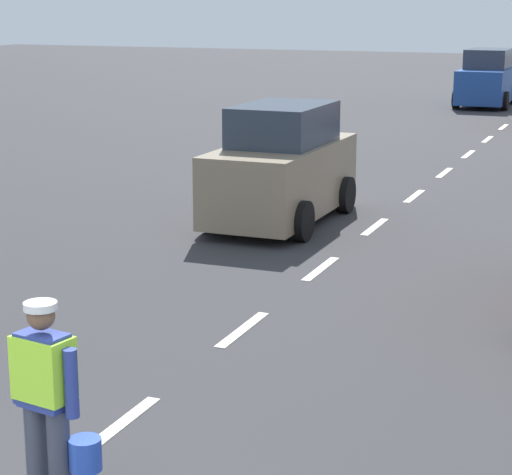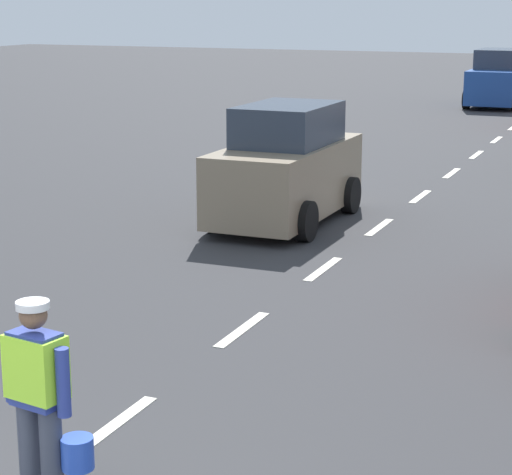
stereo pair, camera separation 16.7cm
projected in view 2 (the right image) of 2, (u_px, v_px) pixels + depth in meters
ground_plane at (479, 153)px, 25.78m from camera, size 96.00×96.00×0.00m
lane_center_line at (505, 133)px, 29.54m from camera, size 0.14×46.40×0.01m
road_worker at (40, 392)px, 7.75m from camera, size 0.77×0.35×1.67m
car_oncoming_lead at (286, 168)px, 17.67m from camera, size 1.87×3.91×2.10m
car_oncoming_third at (498, 80)px, 36.72m from camera, size 1.96×4.05×2.10m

